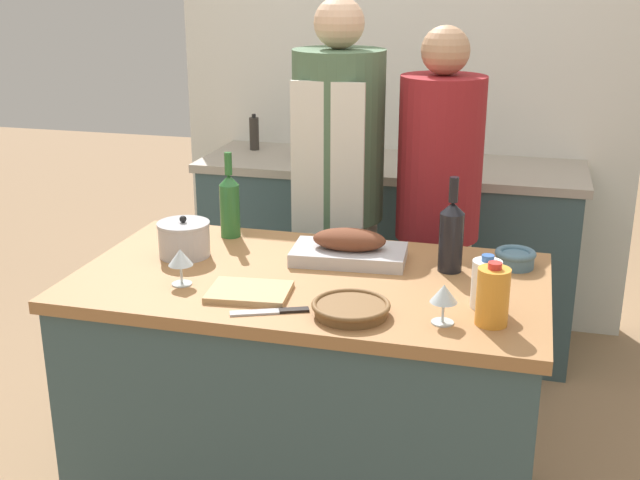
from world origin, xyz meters
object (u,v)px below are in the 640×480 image
object	(u,v)px
wine_bottle_green	(451,235)
wicker_basket	(351,308)
stock_pot	(184,239)
condiment_bottle_extra	(450,145)
roasting_pan	(349,249)
mixing_bowl	(515,258)
cutting_board	(249,292)
milk_jug	(486,284)
wine_glass_right	(444,295)
condiment_bottle_tall	(254,133)
knife_chef	(273,312)
wine_glass_left	(180,259)
juice_jug	(493,296)
wine_bottle_dark	(230,204)
person_cook_aproned	(338,190)
condiment_bottle_short	(300,146)
person_cook_guest	(438,209)

from	to	relation	value
wine_bottle_green	wicker_basket	bearing A→B (deg)	-118.29
stock_pot	condiment_bottle_extra	distance (m)	1.64
stock_pot	condiment_bottle_extra	bearing A→B (deg)	63.25
roasting_pan	mixing_bowl	distance (m)	0.55
wicker_basket	cutting_board	bearing A→B (deg)	168.21
milk_jug	wine_glass_right	bearing A→B (deg)	-126.20
milk_jug	condiment_bottle_tall	bearing A→B (deg)	127.82
knife_chef	mixing_bowl	bearing A→B (deg)	40.32
milk_jug	condiment_bottle_tall	size ratio (longest dim) A/B	0.86
wine_glass_right	knife_chef	xyz separation A→B (m)	(-0.48, -0.05, -0.08)
wine_glass_left	knife_chef	xyz separation A→B (m)	(0.34, -0.13, -0.08)
roasting_pan	juice_jug	xyz separation A→B (m)	(0.49, -0.39, 0.04)
roasting_pan	wine_bottle_green	xyz separation A→B (m)	(0.34, -0.00, 0.08)
wine_bottle_dark	knife_chef	world-z (taller)	wine_bottle_dark
wine_glass_left	condiment_bottle_tall	size ratio (longest dim) A/B	0.63
juice_jug	wine_bottle_dark	size ratio (longest dim) A/B	0.58
stock_pot	wine_bottle_green	size ratio (longest dim) A/B	0.57
wine_bottle_dark	wine_glass_right	bearing A→B (deg)	-33.93
wine_bottle_green	wine_glass_left	bearing A→B (deg)	-156.99
roasting_pan	wine_glass_right	xyz separation A→B (m)	(0.36, -0.42, 0.04)
mixing_bowl	wine_bottle_dark	xyz separation A→B (m)	(-1.02, 0.06, 0.09)
roasting_pan	condiment_bottle_tall	world-z (taller)	condiment_bottle_tall
wine_glass_right	person_cook_aproned	distance (m)	1.19
stock_pot	condiment_bottle_tall	bearing A→B (deg)	100.17
juice_jug	milk_jug	xyz separation A→B (m)	(-0.02, 0.12, -0.01)
wicker_basket	wine_bottle_green	distance (m)	0.50
milk_jug	knife_chef	size ratio (longest dim) A/B	0.72
roasting_pan	wine_bottle_dark	distance (m)	0.51
milk_jug	wine_glass_right	distance (m)	0.18
wine_glass_right	person_cook_aproned	world-z (taller)	person_cook_aproned
roasting_pan	knife_chef	size ratio (longest dim) A/B	1.78
condiment_bottle_short	milk_jug	bearing A→B (deg)	-56.81
person_cook_aproned	person_cook_guest	xyz separation A→B (m)	(0.41, 0.01, -0.05)
wicker_basket	knife_chef	size ratio (longest dim) A/B	1.02
roasting_pan	stock_pot	distance (m)	0.56
wicker_basket	wine_bottle_dark	bearing A→B (deg)	135.23
wine_glass_right	person_cook_aproned	size ratio (longest dim) A/B	0.07
cutting_board	stock_pot	size ratio (longest dim) A/B	1.45
stock_pot	wine_bottle_dark	distance (m)	0.26
roasting_pan	wicker_basket	bearing A→B (deg)	-76.38
roasting_pan	wine_glass_right	distance (m)	0.56
cutting_board	knife_chef	world-z (taller)	cutting_board
wicker_basket	person_cook_aproned	world-z (taller)	person_cook_aproned
condiment_bottle_short	person_cook_aproned	world-z (taller)	person_cook_aproned
condiment_bottle_tall	condiment_bottle_short	bearing A→B (deg)	-22.15
cutting_board	condiment_bottle_short	distance (m)	1.67
wine_glass_right	person_cook_guest	size ratio (longest dim) A/B	0.07
cutting_board	condiment_bottle_short	size ratio (longest dim) A/B	1.96
milk_jug	condiment_bottle_extra	distance (m)	1.68
stock_pot	condiment_bottle_short	distance (m)	1.36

